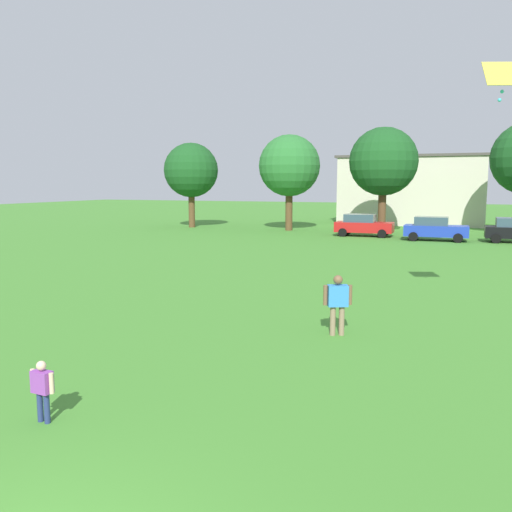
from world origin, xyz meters
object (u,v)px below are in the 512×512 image
object	(u,v)px
parked_car_blue_1	(435,229)
tree_center	(383,162)
tree_far_left	(191,170)
kite	(505,76)
tree_left	(289,166)
adult_bystander	(338,300)
child_kite_flyer	(42,386)
parked_car_red_0	(363,225)

from	to	relation	value
parked_car_blue_1	tree_center	xyz separation A→B (m)	(-4.28, 4.40, 4.84)
parked_car_blue_1	tree_far_left	world-z (taller)	tree_far_left
kite	tree_far_left	distance (m)	36.39
tree_left	tree_far_left	bearing A→B (deg)	179.97
tree_far_left	tree_left	xyz separation A→B (m)	(9.33, -0.00, 0.29)
adult_bystander	tree_left	world-z (taller)	tree_left
kite	tree_far_left	xyz separation A→B (m)	(-23.89, 27.39, -1.69)
adult_bystander	parked_car_blue_1	xyz separation A→B (m)	(1.37, 25.78, -0.10)
tree_left	tree_center	size ratio (longest dim) A/B	0.96
child_kite_flyer	tree_left	xyz separation A→B (m)	(-7.22, 37.03, 4.83)
tree_center	adult_bystander	bearing A→B (deg)	-84.50
kite	tree_center	xyz separation A→B (m)	(-6.76, 27.43, -1.17)
kite	parked_car_red_0	world-z (taller)	kite
kite	tree_left	size ratio (longest dim) A/B	0.15
adult_bystander	tree_center	bearing A→B (deg)	-109.05
tree_far_left	tree_left	world-z (taller)	tree_left
parked_car_blue_1	kite	bearing A→B (deg)	-83.85
tree_far_left	parked_car_blue_1	bearing A→B (deg)	-11.53
child_kite_flyer	adult_bystander	size ratio (longest dim) A/B	0.66
parked_car_red_0	parked_car_blue_1	distance (m)	5.45
kite	tree_far_left	size ratio (longest dim) A/B	0.16
parked_car_blue_1	tree_left	world-z (taller)	tree_left
adult_bystander	tree_far_left	xyz separation A→B (m)	(-20.04, 30.15, 4.21)
tree_far_left	tree_center	size ratio (longest dim) A/B	0.91
tree_far_left	tree_center	distance (m)	17.14
tree_far_left	tree_left	distance (m)	9.33
adult_bystander	parked_car_red_0	size ratio (longest dim) A/B	0.37
kite	parked_car_blue_1	world-z (taller)	kite
parked_car_red_0	tree_left	distance (m)	8.74
tree_center	child_kite_flyer	bearing A→B (deg)	-90.90
parked_car_blue_1	tree_center	size ratio (longest dim) A/B	0.51
tree_left	tree_center	bearing A→B (deg)	0.30
tree_far_left	tree_center	xyz separation A→B (m)	(17.14, 0.04, 0.53)
adult_bystander	tree_left	size ratio (longest dim) A/B	0.20
child_kite_flyer	tree_center	world-z (taller)	tree_center
parked_car_blue_1	tree_center	distance (m)	7.82
tree_far_left	tree_center	world-z (taller)	tree_center
adult_bystander	tree_center	distance (m)	30.69
tree_center	parked_car_blue_1	bearing A→B (deg)	-45.83
adult_bystander	parked_car_blue_1	world-z (taller)	parked_car_blue_1
adult_bystander	tree_left	distance (m)	32.31
tree_left	parked_car_red_0	bearing A→B (deg)	-23.18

